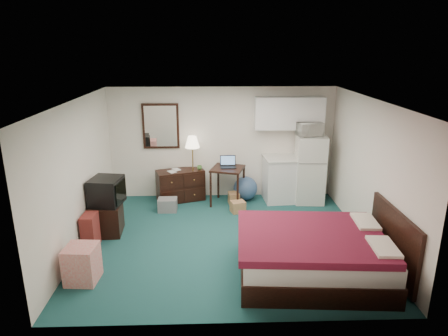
{
  "coord_description": "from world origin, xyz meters",
  "views": [
    {
      "loc": [
        -0.25,
        -6.48,
        3.36
      ],
      "look_at": [
        -0.02,
        0.37,
        1.24
      ],
      "focal_mm": 32.0,
      "sensor_mm": 36.0,
      "label": 1
    }
  ],
  "objects_px": {
    "dresser": "(181,185)",
    "fridge": "(310,169)",
    "kitchen_counter": "(284,179)",
    "desk": "(228,186)",
    "suitcase": "(90,231)",
    "bed": "(313,255)",
    "floor_lamp": "(193,169)",
    "tv_stand": "(106,219)"
  },
  "relations": [
    {
      "from": "floor_lamp",
      "to": "bed",
      "type": "distance_m",
      "value": 3.71
    },
    {
      "from": "dresser",
      "to": "fridge",
      "type": "distance_m",
      "value": 2.89
    },
    {
      "from": "floor_lamp",
      "to": "desk",
      "type": "bearing_deg",
      "value": -16.07
    },
    {
      "from": "kitchen_counter",
      "to": "floor_lamp",
      "type": "bearing_deg",
      "value": 174.5
    },
    {
      "from": "desk",
      "to": "bed",
      "type": "relative_size",
      "value": 0.38
    },
    {
      "from": "fridge",
      "to": "dresser",
      "type": "bearing_deg",
      "value": -179.57
    },
    {
      "from": "fridge",
      "to": "bed",
      "type": "height_order",
      "value": "fridge"
    },
    {
      "from": "desk",
      "to": "tv_stand",
      "type": "height_order",
      "value": "desk"
    },
    {
      "from": "floor_lamp",
      "to": "kitchen_counter",
      "type": "bearing_deg",
      "value": -1.14
    },
    {
      "from": "fridge",
      "to": "bed",
      "type": "distance_m",
      "value": 3.1
    },
    {
      "from": "floor_lamp",
      "to": "kitchen_counter",
      "type": "height_order",
      "value": "floor_lamp"
    },
    {
      "from": "floor_lamp",
      "to": "tv_stand",
      "type": "xyz_separation_m",
      "value": [
        -1.55,
        -1.59,
        -0.46
      ]
    },
    {
      "from": "dresser",
      "to": "bed",
      "type": "xyz_separation_m",
      "value": [
        2.21,
        -3.18,
        -0.01
      ]
    },
    {
      "from": "dresser",
      "to": "desk",
      "type": "relative_size",
      "value": 1.24
    },
    {
      "from": "floor_lamp",
      "to": "fridge",
      "type": "bearing_deg",
      "value": -3.11
    },
    {
      "from": "dresser",
      "to": "tv_stand",
      "type": "distance_m",
      "value": 2.05
    },
    {
      "from": "desk",
      "to": "kitchen_counter",
      "type": "bearing_deg",
      "value": 24.82
    },
    {
      "from": "floor_lamp",
      "to": "bed",
      "type": "bearing_deg",
      "value": -58.65
    },
    {
      "from": "dresser",
      "to": "kitchen_counter",
      "type": "height_order",
      "value": "kitchen_counter"
    },
    {
      "from": "desk",
      "to": "fridge",
      "type": "height_order",
      "value": "fridge"
    },
    {
      "from": "kitchen_counter",
      "to": "tv_stand",
      "type": "bearing_deg",
      "value": -161.05
    },
    {
      "from": "floor_lamp",
      "to": "suitcase",
      "type": "relative_size",
      "value": 2.48
    },
    {
      "from": "dresser",
      "to": "suitcase",
      "type": "height_order",
      "value": "dresser"
    },
    {
      "from": "dresser",
      "to": "floor_lamp",
      "type": "xyz_separation_m",
      "value": [
        0.29,
        -0.03,
        0.39
      ]
    },
    {
      "from": "fridge",
      "to": "floor_lamp",
      "type": "bearing_deg",
      "value": -179.29
    },
    {
      "from": "floor_lamp",
      "to": "tv_stand",
      "type": "height_order",
      "value": "floor_lamp"
    },
    {
      "from": "desk",
      "to": "fridge",
      "type": "distance_m",
      "value": 1.84
    },
    {
      "from": "dresser",
      "to": "suitcase",
      "type": "relative_size",
      "value": 1.73
    },
    {
      "from": "floor_lamp",
      "to": "suitcase",
      "type": "distance_m",
      "value": 2.74
    },
    {
      "from": "floor_lamp",
      "to": "fridge",
      "type": "xyz_separation_m",
      "value": [
        2.57,
        -0.14,
        0.01
      ]
    },
    {
      "from": "kitchen_counter",
      "to": "suitcase",
      "type": "height_order",
      "value": "kitchen_counter"
    },
    {
      "from": "desk",
      "to": "kitchen_counter",
      "type": "xyz_separation_m",
      "value": [
        1.28,
        0.18,
        0.07
      ]
    },
    {
      "from": "bed",
      "to": "tv_stand",
      "type": "xyz_separation_m",
      "value": [
        -3.47,
        1.56,
        -0.06
      ]
    },
    {
      "from": "kitchen_counter",
      "to": "suitcase",
      "type": "xyz_separation_m",
      "value": [
        -3.73,
        -2.08,
        -0.19
      ]
    },
    {
      "from": "kitchen_counter",
      "to": "bed",
      "type": "bearing_deg",
      "value": -96.58
    },
    {
      "from": "tv_stand",
      "to": "suitcase",
      "type": "distance_m",
      "value": 0.55
    },
    {
      "from": "fridge",
      "to": "suitcase",
      "type": "xyz_separation_m",
      "value": [
        -4.26,
        -1.98,
        -0.45
      ]
    },
    {
      "from": "dresser",
      "to": "floor_lamp",
      "type": "bearing_deg",
      "value": -24.72
    },
    {
      "from": "tv_stand",
      "to": "suitcase",
      "type": "height_order",
      "value": "suitcase"
    },
    {
      "from": "kitchen_counter",
      "to": "desk",
      "type": "bearing_deg",
      "value": -176.45
    },
    {
      "from": "kitchen_counter",
      "to": "tv_stand",
      "type": "xyz_separation_m",
      "value": [
        -3.59,
        -1.55,
        -0.2
      ]
    },
    {
      "from": "dresser",
      "to": "kitchen_counter",
      "type": "bearing_deg",
      "value": -20.59
    }
  ]
}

